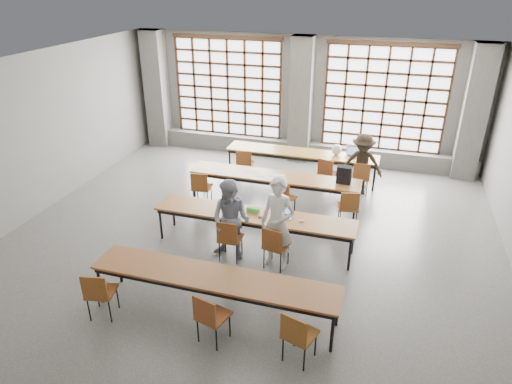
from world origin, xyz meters
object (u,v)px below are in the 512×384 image
red_pouch (101,289)px  chair_front_left (229,236)px  student_female (231,220)px  mouse (302,221)px  desk_row_d (214,280)px  laptop_front (282,213)px  desk_row_b (274,178)px  chair_near_mid (210,314)px  chair_near_left (99,291)px  backpack (344,175)px  chair_mid_centre (283,196)px  chair_back_left (244,162)px  chair_back_right (361,175)px  student_male (278,223)px  desk_row_c (254,217)px  green_box (253,210)px  phone (262,217)px  desk_row_a (302,154)px  laptop_back (354,154)px  student_back (362,164)px  chair_mid_right (349,205)px  chair_back_mid (327,171)px  chair_mid_left (201,185)px  chair_front_right (275,244)px  plastic_bag (337,150)px  chair_near_right (297,333)px

red_pouch → chair_front_left: bearing=55.3°
student_female → mouse: student_female is taller
desk_row_d → laptop_front: (0.55, 2.23, 0.13)m
desk_row_b → chair_near_mid: bearing=-86.6°
desk_row_d → chair_near_left: (-1.68, -0.63, -0.13)m
desk_row_b → backpack: bearing=1.8°
chair_mid_centre → chair_near_left: (-1.97, -4.05, 0.00)m
chair_back_left → chair_back_right: same height
chair_back_right → chair_near_mid: 5.97m
desk_row_d → red_pouch: bearing=-162.1°
student_male → mouse: student_male is taller
desk_row_b → desk_row_c: (0.11, -1.94, 0.00)m
red_pouch → green_box: bearing=58.9°
student_female → phone: bearing=46.6°
chair_back_right → phone: size_ratio=6.77×
chair_back_right → backpack: bearing=-107.3°
phone → student_female: bearing=-140.2°
desk_row_a → desk_row_b: same height
chair_near_left → chair_near_mid: size_ratio=1.00×
desk_row_a → student_male: student_male is taller
laptop_back → chair_near_left: bearing=-116.5°
desk_row_c → chair_near_mid: chair_near_mid is taller
chair_mid_centre → red_pouch: 4.44m
mouse → phone: mouse is taller
green_box → student_back: bearing=58.8°
desk_row_c → student_back: 3.61m
chair_back_left → chair_mid_right: (2.90, -1.69, 0.00)m
chair_back_mid → desk_row_a: bearing=141.2°
chair_mid_left → student_female: 2.30m
student_female → backpack: (1.79, 2.49, 0.12)m
desk_row_b → chair_front_left: (-0.19, -2.57, -0.13)m
backpack → chair_front_left: bearing=-122.1°
chair_front_right → backpack: 2.79m
laptop_back → desk_row_b: bearing=-132.4°
green_box → desk_row_a: bearing=86.0°
backpack → plastic_bag: size_ratio=1.40×
student_male → green_box: size_ratio=7.19×
chair_mid_left → student_female: (1.40, -1.81, 0.27)m
chair_back_right → chair_mid_left: size_ratio=1.00×
plastic_bag → student_back: bearing=-38.2°
desk_row_d → chair_mid_left: size_ratio=4.55×
desk_row_c → red_pouch: 3.17m
chair_back_right → phone: bearing=-117.7°
chair_near_right → plastic_bag: plastic_bag is taller
chair_front_left → green_box: chair_front_left is taller
chair_front_left → chair_near_mid: (0.47, -2.11, 0.00)m
chair_front_left → chair_near_mid: 2.17m
chair_near_mid → plastic_bag: bearing=81.8°
mouse → chair_back_mid: bearing=89.5°
laptop_back → plastic_bag: 0.45m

